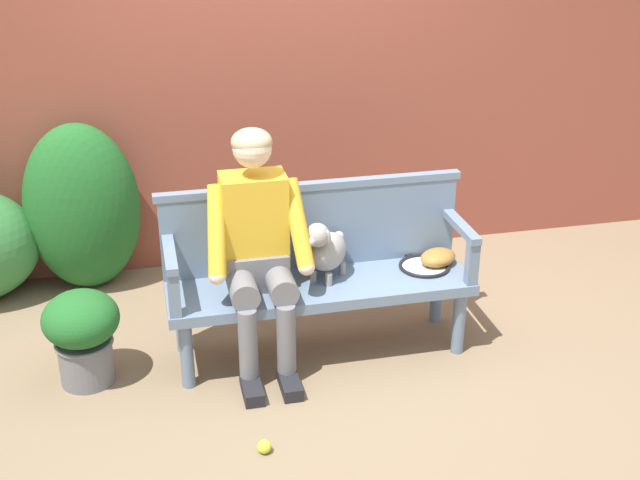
# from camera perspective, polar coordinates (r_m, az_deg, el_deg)

# --- Properties ---
(ground_plane) EXTENTS (40.00, 40.00, 0.00)m
(ground_plane) POSITION_cam_1_polar(r_m,az_deg,el_deg) (4.73, -0.00, -7.61)
(ground_plane) COLOR #7A664C
(brick_garden_fence) EXTENTS (8.00, 0.30, 2.73)m
(brick_garden_fence) POSITION_cam_1_polar(r_m,az_deg,el_deg) (5.54, -3.40, 12.47)
(brick_garden_fence) COLOR brown
(brick_garden_fence) RESTS_ON ground
(hedge_bush_far_right) EXTENTS (0.71, 0.48, 1.09)m
(hedge_bush_far_right) POSITION_cam_1_polar(r_m,az_deg,el_deg) (5.41, -16.02, 2.16)
(hedge_bush_far_right) COLOR #1E5B23
(hedge_bush_far_right) RESTS_ON ground
(garden_bench) EXTENTS (1.66, 0.48, 0.44)m
(garden_bench) POSITION_cam_1_polar(r_m,az_deg,el_deg) (4.54, -0.00, -3.55)
(garden_bench) COLOR slate
(garden_bench) RESTS_ON ground
(bench_backrest) EXTENTS (1.70, 0.06, 0.50)m
(bench_backrest) POSITION_cam_1_polar(r_m,az_deg,el_deg) (4.59, -0.59, 1.11)
(bench_backrest) COLOR slate
(bench_backrest) RESTS_ON garden_bench
(bench_armrest_left_end) EXTENTS (0.06, 0.48, 0.28)m
(bench_armrest_left_end) POSITION_cam_1_polar(r_m,az_deg,el_deg) (4.26, -10.18, -2.07)
(bench_armrest_left_end) COLOR slate
(bench_armrest_left_end) RESTS_ON garden_bench
(bench_armrest_right_end) EXTENTS (0.06, 0.48, 0.28)m
(bench_armrest_right_end) POSITION_cam_1_polar(r_m,az_deg,el_deg) (4.58, 9.95, -0.09)
(bench_armrest_right_end) COLOR slate
(bench_armrest_right_end) RESTS_ON garden_bench
(person_seated) EXTENTS (0.56, 0.64, 1.31)m
(person_seated) POSITION_cam_1_polar(r_m,az_deg,el_deg) (4.33, -4.35, -0.17)
(person_seated) COLOR black
(person_seated) RESTS_ON ground
(dog_on_bench) EXTENTS (0.32, 0.33, 0.37)m
(dog_on_bench) POSITION_cam_1_polar(r_m,az_deg,el_deg) (4.45, 0.37, -0.66)
(dog_on_bench) COLOR gray
(dog_on_bench) RESTS_ON garden_bench
(tennis_racket) EXTENTS (0.37, 0.58, 0.03)m
(tennis_racket) POSITION_cam_1_polar(r_m,az_deg,el_deg) (4.72, 6.98, -1.65)
(tennis_racket) COLOR black
(tennis_racket) RESTS_ON garden_bench
(baseball_glove) EXTENTS (0.27, 0.25, 0.09)m
(baseball_glove) POSITION_cam_1_polar(r_m,az_deg,el_deg) (4.73, 8.11, -1.20)
(baseball_glove) COLOR #9E6B2D
(baseball_glove) RESTS_ON garden_bench
(tennis_ball) EXTENTS (0.07, 0.07, 0.07)m
(tennis_ball) POSITION_cam_1_polar(r_m,az_deg,el_deg) (3.99, -3.86, -14.00)
(tennis_ball) COLOR #CCDB33
(tennis_ball) RESTS_ON ground
(potted_plant) EXTENTS (0.40, 0.40, 0.52)m
(potted_plant) POSITION_cam_1_polar(r_m,az_deg,el_deg) (4.49, -16.03, -6.09)
(potted_plant) COLOR slate
(potted_plant) RESTS_ON ground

